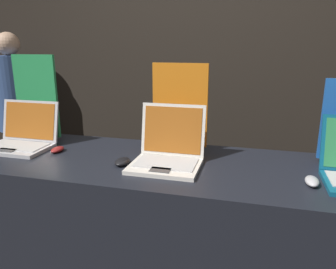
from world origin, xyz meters
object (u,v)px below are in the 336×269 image
Objects in this scene: mouse_front at (57,150)px; mouse_middle at (122,162)px; laptop_middle at (168,151)px; person_bystander at (17,122)px; laptop_front at (22,137)px; mouse_back at (312,181)px; promo_stand_front at (37,100)px; promo_stand_middle at (180,109)px.

mouse_front is 0.93× the size of mouse_middle.
person_bystander reaches higher than laptop_middle.
laptop_front is 1.59m from mouse_back.
promo_stand_front is 0.79m from mouse_middle.
person_bystander reaches higher than promo_stand_middle.
mouse_front is 0.92× the size of mouse_back.
mouse_front is 0.19× the size of promo_stand_front.
laptop_front is 3.74× the size of mouse_front.
mouse_back is (1.58, -0.15, -0.04)m from laptop_front.
laptop_front is at bearing 169.64° from mouse_middle.
laptop_front is at bearing 173.39° from mouse_front.
promo_stand_middle is 0.30× the size of person_bystander.
mouse_back is (0.67, -0.35, -0.22)m from promo_stand_middle.
person_bystander is at bearing 151.18° from laptop_middle.
mouse_front is at bearing -6.61° from laptop_front.
laptop_front is 0.23× the size of person_bystander.
laptop_front is at bearing -49.21° from person_bystander.
promo_stand_front is 0.33× the size of person_bystander.
mouse_front is at bearing -41.65° from person_bystander.
promo_stand_middle is 4.50× the size of mouse_back.
promo_stand_middle is (-0.00, 0.26, 0.17)m from laptop_middle.
promo_stand_front is 1.63m from mouse_back.
mouse_back is at bearing -7.75° from laptop_middle.
promo_stand_front is 1.05m from person_bystander.
laptop_middle is 3.10× the size of mouse_back.
laptop_front is at bearing 174.69° from mouse_back.
person_bystander is (-1.43, 0.98, -0.10)m from mouse_middle.
person_bystander reaches higher than mouse_front.
promo_stand_middle is at bearing 90.00° from laptop_middle.
laptop_middle is 3.12× the size of mouse_middle.
promo_stand_middle is 1.80m from person_bystander.
laptop_middle is (0.66, -0.03, 0.05)m from mouse_front.
promo_stand_middle is (0.91, 0.20, 0.17)m from laptop_front.
promo_stand_front reaches higher than laptop_middle.
mouse_front is at bearing 174.94° from mouse_back.
laptop_front is 3.47× the size of mouse_middle.
promo_stand_front is 1.57× the size of laptop_middle.
mouse_back is (0.67, -0.09, -0.05)m from laptop_middle.
person_bystander reaches higher than mouse_middle.
mouse_front is at bearing -38.88° from promo_stand_front.
promo_stand_front is (0.00, 0.18, 0.19)m from laptop_front.
laptop_front is at bearing -90.00° from promo_stand_front.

